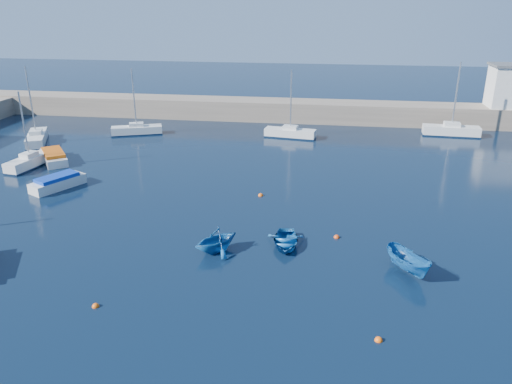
# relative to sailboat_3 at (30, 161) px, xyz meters

# --- Properties ---
(ground) EXTENTS (220.00, 220.00, 0.00)m
(ground) POSITION_rel_sailboat_3_xyz_m (23.30, -21.96, -0.59)
(ground) COLOR black
(ground) RESTS_ON ground
(back_wall) EXTENTS (96.00, 4.50, 2.60)m
(back_wall) POSITION_rel_sailboat_3_xyz_m (23.30, 24.04, 0.71)
(back_wall) COLOR gray
(back_wall) RESTS_ON ground
(sailboat_3) EXTENTS (2.43, 5.65, 7.34)m
(sailboat_3) POSITION_rel_sailboat_3_xyz_m (0.00, 0.00, 0.00)
(sailboat_3) COLOR silver
(sailboat_3) RESTS_ON ground
(sailboat_4) EXTENTS (4.42, 6.65, 8.57)m
(sailboat_4) POSITION_rel_sailboat_3_xyz_m (-4.15, 8.16, 0.03)
(sailboat_4) COLOR silver
(sailboat_4) RESTS_ON ground
(sailboat_5) EXTENTS (6.14, 3.67, 7.83)m
(sailboat_5) POSITION_rel_sailboat_3_xyz_m (5.64, 13.59, -0.03)
(sailboat_5) COLOR silver
(sailboat_5) RESTS_ON ground
(sailboat_6) EXTENTS (6.15, 2.54, 7.88)m
(sailboat_6) POSITION_rel_sailboat_3_xyz_m (24.11, 14.92, -0.02)
(sailboat_6) COLOR silver
(sailboat_6) RESTS_ON ground
(sailboat_7) EXTENTS (6.60, 2.16, 8.65)m
(sailboat_7) POSITION_rel_sailboat_3_xyz_m (43.12, 18.60, 0.06)
(sailboat_7) COLOR silver
(sailboat_7) RESTS_ON ground
(motorboat_1) EXTENTS (3.64, 4.90, 1.15)m
(motorboat_1) POSITION_rel_sailboat_3_xyz_m (5.65, -5.03, -0.05)
(motorboat_1) COLOR silver
(motorboat_1) RESTS_ON ground
(motorboat_2) EXTENTS (4.78, 5.44, 1.11)m
(motorboat_2) POSITION_rel_sailboat_3_xyz_m (1.35, 2.00, -0.07)
(motorboat_2) COLOR silver
(motorboat_2) RESTS_ON ground
(dinghy_center) EXTENTS (2.71, 3.63, 0.72)m
(dinghy_center) POSITION_rel_sailboat_3_xyz_m (26.15, -12.96, -0.23)
(dinghy_center) COLOR #16599D
(dinghy_center) RESTS_ON ground
(dinghy_left) EXTENTS (4.16, 4.19, 1.67)m
(dinghy_left) POSITION_rel_sailboat_3_xyz_m (21.79, -14.39, 0.25)
(dinghy_left) COLOR #16599D
(dinghy_left) RESTS_ON ground
(dinghy_right) EXTENTS (3.03, 3.74, 1.38)m
(dinghy_right) POSITION_rel_sailboat_3_xyz_m (33.72, -15.34, 0.10)
(dinghy_right) COLOR #16599D
(dinghy_right) RESTS_ON ground
(buoy_0) EXTENTS (0.39, 0.39, 0.39)m
(buoy_0) POSITION_rel_sailboat_3_xyz_m (16.81, -21.47, -0.59)
(buoy_0) COLOR #FB5B0D
(buoy_0) RESTS_ON ground
(buoy_1) EXTENTS (0.42, 0.42, 0.42)m
(buoy_1) POSITION_rel_sailboat_3_xyz_m (29.55, -11.22, -0.59)
(buoy_1) COLOR #DB4310
(buoy_1) RESTS_ON ground
(buoy_3) EXTENTS (0.43, 0.43, 0.43)m
(buoy_3) POSITION_rel_sailboat_3_xyz_m (23.28, -4.24, -0.59)
(buoy_3) COLOR #FB5B0D
(buoy_3) RESTS_ON ground
(buoy_5) EXTENTS (0.40, 0.40, 0.40)m
(buoy_5) POSITION_rel_sailboat_3_xyz_m (31.52, -22.14, -0.59)
(buoy_5) COLOR #FB5B0D
(buoy_5) RESTS_ON ground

